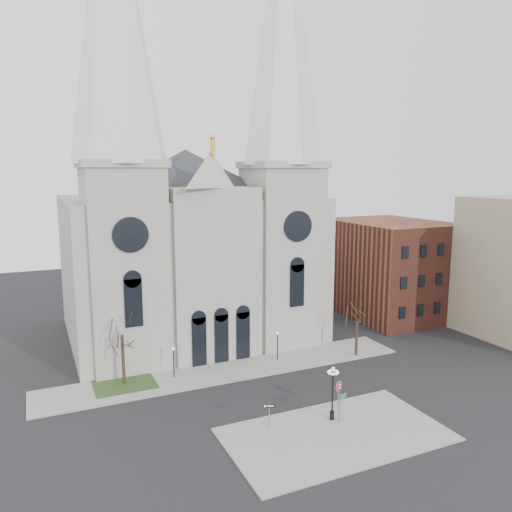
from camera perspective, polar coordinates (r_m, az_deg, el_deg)
name	(u,v)px	position (r m, az deg, el deg)	size (l,w,h in m)	color
ground	(275,416)	(46.11, 2.22, -17.75)	(160.00, 160.00, 0.00)	black
sidewalk_near	(336,434)	(43.61, 9.09, -19.48)	(18.00, 10.00, 0.14)	gray
sidewalk_far	(230,370)	(55.21, -3.02, -12.89)	(40.00, 6.00, 0.14)	gray
grass_patch	(124,384)	(53.47, -14.82, -13.97)	(6.00, 5.00, 0.18)	#30451D
cathedral	(193,194)	(62.28, -7.18, 7.04)	(33.00, 26.66, 54.00)	#A29E96
bg_building_brick	(389,268)	(77.32, 14.96, -1.30)	(14.00, 18.00, 14.00)	brown
tree_left	(122,332)	(51.55, -15.08, -8.35)	(3.20, 3.20, 7.50)	black
tree_right	(357,319)	(58.94, 11.49, -7.07)	(3.20, 3.20, 6.00)	black
ped_lamp_left	(174,357)	(53.11, -9.40, -11.32)	(0.32, 0.32, 3.26)	black
ped_lamp_right	(277,341)	(57.12, 2.46, -9.68)	(0.32, 0.32, 3.26)	black
stop_sign	(338,389)	(46.61, 9.40, -14.80)	(0.96, 0.10, 2.66)	slate
globe_lamp	(333,387)	(44.35, 8.76, -14.55)	(1.13, 1.13, 4.75)	black
one_way_sign	(269,411)	(43.21, 1.52, -17.28)	(0.94, 0.36, 2.24)	slate
street_name_sign	(341,405)	(44.85, 9.64, -16.44)	(0.78, 0.22, 2.49)	slate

